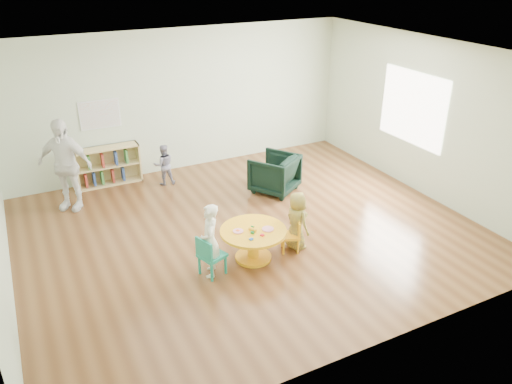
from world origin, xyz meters
The scene contains 11 objects.
room centered at (0.01, 0.00, 1.89)m, with size 7.10×7.00×2.80m.
activity_table centered at (-0.30, -0.76, 0.33)m, with size 0.96×0.96×0.52m.
kid_chair_left centered at (-1.02, -0.86, 0.32)m, with size 0.41×0.41×0.60m.
kid_chair_right centered at (0.33, -0.83, 0.27)m, with size 0.36×0.36×0.51m.
bookshelf centered at (-1.61, 2.86, 0.37)m, with size 1.20×0.30×0.75m.
alphabet_poster centered at (-1.60, 2.98, 1.35)m, with size 0.74×0.01×0.54m.
armchair centered at (1.08, 1.11, 0.35)m, with size 0.76×0.78×0.71m, color black.
child_left centered at (-0.99, -0.84, 0.54)m, with size 0.39×0.26×1.07m, color white.
child_right centered at (0.42, -0.78, 0.46)m, with size 0.45×0.29×0.92m, color yellow.
toddler centered at (-0.65, 2.34, 0.40)m, with size 0.39×0.30×0.80m, color #1B1C45.
adult_caretaker centered at (-2.42, 2.14, 0.81)m, with size 0.95×0.40×1.62m, color white.
Camera 1 is at (-3.05, -6.29, 4.07)m, focal length 35.00 mm.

